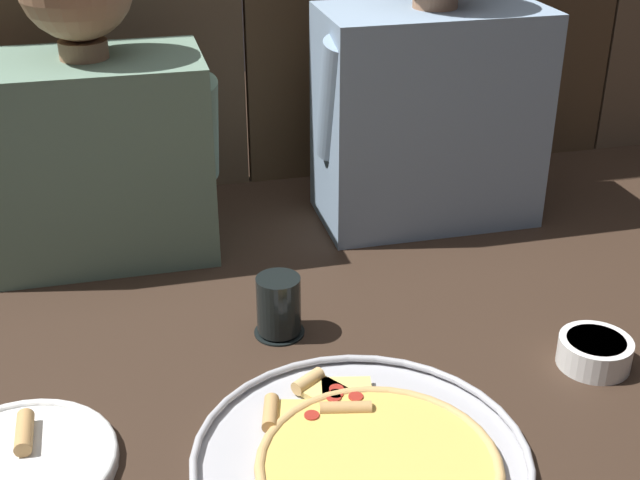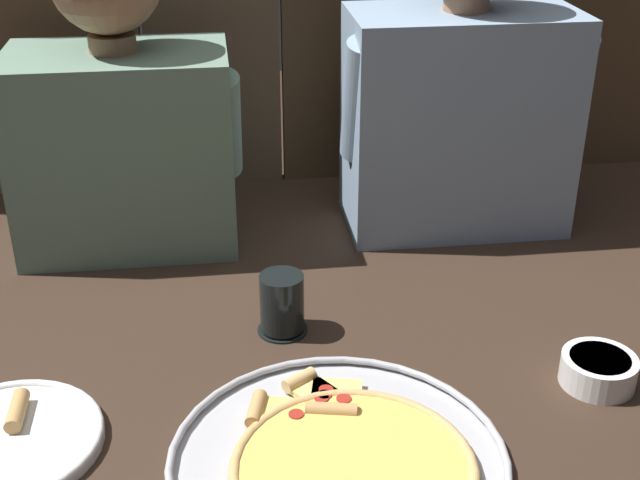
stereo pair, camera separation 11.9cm
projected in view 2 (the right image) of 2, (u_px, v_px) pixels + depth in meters
name	position (u px, v px, depth m)	size (l,w,h in m)	color
ground_plane	(333.00, 387.00, 1.18)	(3.20, 3.20, 0.00)	#332319
pizza_tray	(342.00, 460.00, 1.04)	(0.42, 0.42, 0.03)	#B2B2B7
dinner_plate	(7.00, 440.00, 1.07)	(0.24, 0.24, 0.03)	white
drinking_glass	(282.00, 304.00, 1.29)	(0.08, 0.08, 0.10)	black
dipping_bowl	(598.00, 369.00, 1.18)	(0.11, 0.11, 0.04)	white
diner_left	(119.00, 107.00, 1.47)	(0.42, 0.24, 0.58)	slate
diner_right	(460.00, 80.00, 1.53)	(0.44, 0.22, 0.63)	#849EB7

